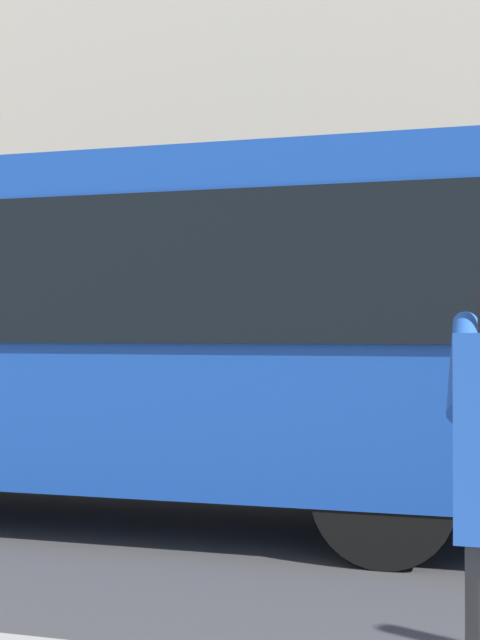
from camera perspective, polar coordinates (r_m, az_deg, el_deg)
The scene contains 3 objects.
ground_plane at distance 7.70m, azimuth 9.39°, elevation -12.96°, with size 60.00×60.00×0.00m, color #38383A.
building_facade_far at distance 14.94m, azimuth 12.67°, elevation 16.25°, with size 28.00×1.55×12.00m.
red_bus at distance 8.36m, azimuth -10.96°, elevation -0.36°, with size 9.05×2.54×3.08m.
Camera 1 is at (-0.91, 7.47, 1.64)m, focal length 50.95 mm.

